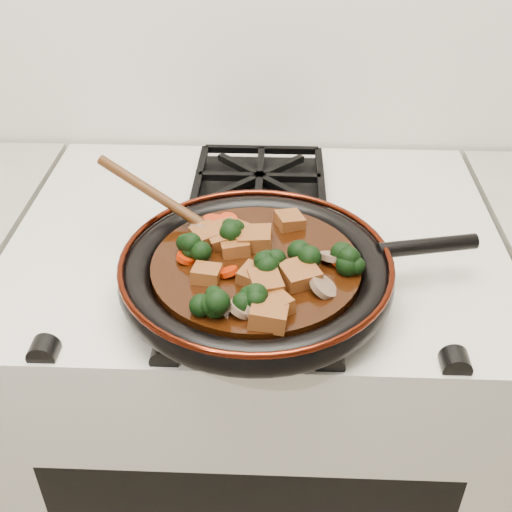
{
  "coord_description": "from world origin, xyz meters",
  "views": [
    {
      "loc": [
        0.03,
        0.85,
        1.46
      ],
      "look_at": [
        0.01,
        1.53,
        0.97
      ],
      "focal_mm": 45.0,
      "sensor_mm": 36.0,
      "label": 1
    }
  ],
  "objects": [
    {
      "name": "wooden_spoon",
      "position": [
        -0.1,
        1.62,
        0.98
      ],
      "size": [
        0.13,
        0.08,
        0.2
      ],
      "rotation": [
        0.0,
        0.0,
        2.68
      ],
      "color": "#43240E",
      "rests_on": "braising_sauce"
    },
    {
      "name": "mushroom_slice_3",
      "position": [
        0.01,
        1.43,
        0.97
      ],
      "size": [
        0.03,
        0.03,
        0.03
      ],
      "primitive_type": "cylinder",
      "rotation": [
        0.74,
        0.0,
        1.43
      ],
      "color": "brown",
      "rests_on": "braising_sauce"
    },
    {
      "name": "broccoli_floret_6",
      "position": [
        0.06,
        1.53,
        0.97
      ],
      "size": [
        0.09,
        0.09,
        0.06
      ],
      "primitive_type": null,
      "rotation": [
        -0.12,
        -0.14,
        2.4
      ],
      "color": "black",
      "rests_on": "braising_sauce"
    },
    {
      "name": "tofu_cube_7",
      "position": [
        0.01,
        1.49,
        0.97
      ],
      "size": [
        0.05,
        0.05,
        0.02
      ],
      "primitive_type": "cube",
      "rotation": [
        0.11,
        -0.01,
        1.14
      ],
      "color": "brown",
      "rests_on": "braising_sauce"
    },
    {
      "name": "broccoli_floret_2",
      "position": [
        0.12,
        1.53,
        0.97
      ],
      "size": [
        0.07,
        0.08,
        0.06
      ],
      "primitive_type": null,
      "rotation": [
        0.04,
        0.08,
        1.8
      ],
      "color": "black",
      "rests_on": "braising_sauce"
    },
    {
      "name": "tofu_cube_10",
      "position": [
        0.03,
        1.42,
        0.97
      ],
      "size": [
        0.05,
        0.05,
        0.03
      ],
      "primitive_type": "cube",
      "rotation": [
        0.09,
        -0.08,
        3.02
      ],
      "color": "brown",
      "rests_on": "braising_sauce"
    },
    {
      "name": "broccoli_floret_4",
      "position": [
        -0.08,
        1.54,
        0.97
      ],
      "size": [
        0.08,
        0.08,
        0.06
      ],
      "primitive_type": null,
      "rotation": [
        0.25,
        -0.05,
        1.17
      ],
      "color": "black",
      "rests_on": "braising_sauce"
    },
    {
      "name": "tofu_cube_5",
      "position": [
        0.05,
        1.62,
        0.97
      ],
      "size": [
        0.05,
        0.05,
        0.02
      ],
      "primitive_type": "cube",
      "rotation": [
        -0.02,
        0.1,
        0.37
      ],
      "color": "brown",
      "rests_on": "braising_sauce"
    },
    {
      "name": "tofu_cube_0",
      "position": [
        -0.02,
        1.58,
        0.97
      ],
      "size": [
        0.05,
        0.06,
        0.02
      ],
      "primitive_type": "cube",
      "rotation": [
        -0.03,
        -0.01,
        0.99
      ],
      "color": "brown",
      "rests_on": "braising_sauce"
    },
    {
      "name": "braising_sauce",
      "position": [
        0.01,
        1.53,
        0.95
      ],
      "size": [
        0.28,
        0.28,
        0.02
      ],
      "primitive_type": "cylinder",
      "color": "black",
      "rests_on": "skillet"
    },
    {
      "name": "tofu_cube_1",
      "position": [
        -0.04,
        1.58,
        0.97
      ],
      "size": [
        0.06,
        0.06,
        0.03
      ],
      "primitive_type": "cube",
      "rotation": [
        0.08,
        -0.12,
        0.35
      ],
      "color": "brown",
      "rests_on": "braising_sauce"
    },
    {
      "name": "burner_grate_front",
      "position": [
        0.0,
        1.55,
        0.91
      ],
      "size": [
        0.23,
        0.23,
        0.03
      ],
      "primitive_type": null,
      "color": "black",
      "rests_on": "stove"
    },
    {
      "name": "carrot_coin_0",
      "position": [
        -0.09,
        1.53,
        0.96
      ],
      "size": [
        0.03,
        0.03,
        0.02
      ],
      "primitive_type": "cylinder",
      "rotation": [
        -0.17,
        0.35,
        0.0
      ],
      "color": "#A82004",
      "rests_on": "braising_sauce"
    },
    {
      "name": "mushroom_slice_4",
      "position": [
        -0.01,
        1.43,
        0.97
      ],
      "size": [
        0.04,
        0.04,
        0.02
      ],
      "primitive_type": "cylinder",
      "rotation": [
        0.52,
        0.0,
        1.93
      ],
      "color": "brown",
      "rests_on": "braising_sauce"
    },
    {
      "name": "broccoli_floret_1",
      "position": [
        0.0,
        1.44,
        0.97
      ],
      "size": [
        0.07,
        0.07,
        0.06
      ],
      "primitive_type": null,
      "rotation": [
        0.07,
        0.1,
        2.95
      ],
      "color": "black",
      "rests_on": "braising_sauce"
    },
    {
      "name": "tofu_cube_11",
      "position": [
        -0.02,
        1.56,
        0.97
      ],
      "size": [
        0.05,
        0.04,
        0.02
      ],
      "primitive_type": "cube",
      "rotation": [
        -0.03,
        0.11,
        1.81
      ],
      "color": "brown",
      "rests_on": "braising_sauce"
    },
    {
      "name": "stove",
      "position": [
        0.0,
        1.69,
        0.45
      ],
      "size": [
        0.76,
        0.6,
        0.9
      ],
      "primitive_type": "cube",
      "color": "beige",
      "rests_on": "ground"
    },
    {
      "name": "carrot_coin_2",
      "position": [
        -0.03,
        1.5,
        0.96
      ],
      "size": [
        0.03,
        0.03,
        0.02
      ],
      "primitive_type": "cylinder",
      "rotation": [
        -0.31,
        -0.32,
        0.0
      ],
      "color": "#A82004",
      "rests_on": "braising_sauce"
    },
    {
      "name": "tofu_cube_9",
      "position": [
        0.03,
        1.44,
        0.97
      ],
      "size": [
        0.05,
        0.05,
        0.03
      ],
      "primitive_type": "cube",
      "rotation": [
        -0.07,
        0.1,
        2.14
      ],
      "color": "brown",
      "rests_on": "braising_sauce"
    },
    {
      "name": "carrot_coin_3",
      "position": [
        -0.04,
        1.62,
        0.96
      ],
      "size": [
        0.03,
        0.03,
        0.02
      ],
      "primitive_type": "cylinder",
      "rotation": [
        0.26,
        0.07,
        0.0
      ],
      "color": "#A82004",
      "rests_on": "braising_sauce"
    },
    {
      "name": "broccoli_floret_5",
      "position": [
        -0.02,
        1.58,
        0.97
      ],
      "size": [
        0.08,
        0.08,
        0.06
      ],
      "primitive_type": null,
      "rotation": [
        0.18,
        0.09,
        0.31
      ],
      "color": "black",
      "rests_on": "braising_sauce"
    },
    {
      "name": "tofu_cube_2",
      "position": [
        0.06,
        1.49,
        0.97
      ],
      "size": [
        0.06,
        0.06,
        0.03
      ],
      "primitive_type": "cube",
      "rotation": [
        -0.01,
        -0.04,
        2.0
      ],
      "color": "brown",
      "rests_on": "braising_sauce"
    },
    {
      "name": "mushroom_slice_1",
      "position": [
        0.11,
        1.54,
        0.97
      ],
      "size": [
        0.05,
        0.05,
        0.02
      ],
      "primitive_type": "cylinder",
      "rotation": [
        0.42,
        0.0,
        2.89
      ],
      "color": "brown",
      "rests_on": "braising_sauce"
    },
    {
      "name": "broccoli_floret_0",
      "position": [
        -0.05,
        1.43,
        0.97
      ],
      "size": [
        0.08,
        0.08,
        0.07
      ],
      "primitive_type": null,
      "rotation": [
        0.21,
        -0.11,
        2.85
      ],
      "color": "black",
      "rests_on": "braising_sauce"
    },
    {
      "name": "skillet",
      "position": [
        0.01,
        1.53,
        0.94
      ],
      "size": [
        0.49,
        0.36,
        0.05
      ],
      "rotation": [
        0.0,
        0.0,
        0.21
      ],
      "color": "black",
      "rests_on": "burner_grate_front"
    },
    {
      "name": "tofu_cube_3",
      "position": [
        0.02,
        1.47,
        0.97
      ],
      "size": [
        0.05,
        0.05,
        0.03
      ],
      "primitive_type": "cube",
      "rotation": [
        -0.02,
        -0.04,
        1.84
      ],
      "color": "brown",
      "rests_on": "braising_sauce"
    },
    {
      "name": "mushroom_slice_0",
      "position": [
        -0.07,
        1.6,
        0.97
      ],
      "size": [
        0.04,
        0.04,
        0.03
      ],
      "primitive_type": "cylinder",
      "rotation": [
        0.7,
        0.0,
        2.94
      ],
      "color": "brown",
      "rests_on": "braising_sauce"
    },
    {
      "name": "broccoli_floret_3",
      "position": [
        0.03,
        1.51,
        0.97
      ],
      "size": [
        0.09,
        0.09,
        0.07
      ],
      "primitive_type": null,
      "rotation": [
        0.04,
        0.13,
        2.33
      ],
      "color": "black",
      "rests_on": "braising_sauce"
    },
    {
      "name": "mushroom_slice_2",
      "position": [
        0.09,
        1.47,
        0.97
      ],
      "size": [
        0.04,
        0.04,
        0.03
      ],
      "primitive_type": "cylinder",
      "rotation": [
        0.59,
        0.0,
        1.48
      ],
      "color": "brown",
      "rests_on": "braising_sauce"
    },
    {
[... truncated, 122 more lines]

